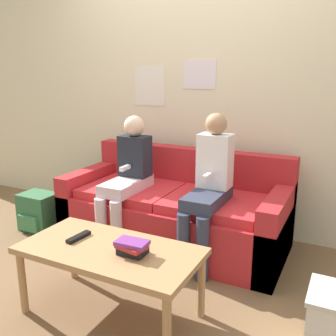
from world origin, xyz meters
TOP-DOWN VIEW (x-y plane):
  - ground_plane at (0.00, 0.00)m, footprint 10.00×10.00m
  - wall_back at (-0.00, 1.00)m, footprint 8.00×0.07m
  - couch at (0.00, 0.51)m, footprint 1.78×0.79m
  - coffee_table at (0.09, -0.53)m, footprint 1.02×0.51m
  - person_left at (-0.34, 0.32)m, footprint 0.24×0.55m
  - person_right at (0.35, 0.33)m, footprint 0.24×0.55m
  - tv_remote at (-0.14, -0.51)m, footprint 0.05×0.17m
  - book_stack at (0.25, -0.54)m, footprint 0.18×0.14m
  - backpack at (-1.20, 0.19)m, footprint 0.31×0.27m

SIDE VIEW (x-z plane):
  - ground_plane at x=0.00m, z-range 0.00..0.00m
  - backpack at x=-1.20m, z-range 0.00..0.33m
  - couch at x=0.00m, z-range -0.11..0.64m
  - coffee_table at x=0.09m, z-range 0.16..0.59m
  - tv_remote at x=-0.14m, z-range 0.42..0.44m
  - book_stack at x=0.25m, z-range 0.42..0.51m
  - person_left at x=-0.34m, z-range 0.06..1.10m
  - person_right at x=0.35m, z-range 0.05..1.15m
  - wall_back at x=0.00m, z-range 0.00..2.60m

